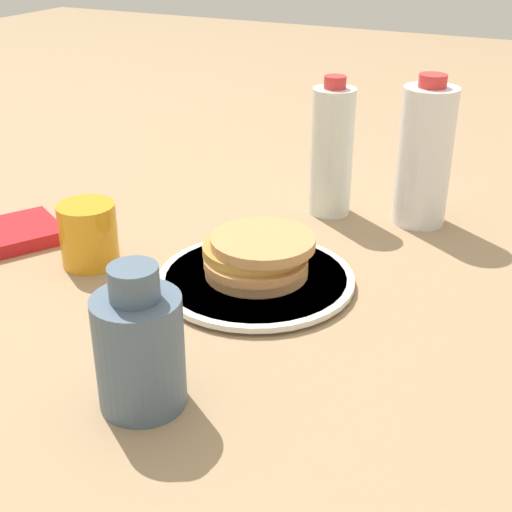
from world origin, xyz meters
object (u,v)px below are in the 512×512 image
(water_bottle_mid, at_px, (425,156))
(juice_glass, at_px, (89,234))
(pancake_stack, at_px, (256,256))
(plate, at_px, (256,279))
(water_bottle_near, at_px, (332,151))
(cream_jug, at_px, (139,347))

(water_bottle_mid, bearing_deg, juice_glass, -47.09)
(pancake_stack, relative_size, water_bottle_mid, 0.62)
(plate, relative_size, juice_glass, 2.95)
(juice_glass, bearing_deg, water_bottle_near, 144.12)
(plate, distance_m, cream_jug, 0.27)
(plate, xyz_separation_m, juice_glass, (0.04, -0.22, 0.04))
(pancake_stack, distance_m, water_bottle_near, 0.27)
(cream_jug, bearing_deg, water_bottle_near, -179.01)
(pancake_stack, xyz_separation_m, water_bottle_near, (-0.26, -0.00, 0.06))
(pancake_stack, xyz_separation_m, cream_jug, (0.26, 0.01, 0.02))
(pancake_stack, height_order, water_bottle_mid, water_bottle_mid)
(plate, distance_m, pancake_stack, 0.03)
(plate, bearing_deg, pancake_stack, -153.76)
(pancake_stack, height_order, water_bottle_near, water_bottle_near)
(plate, relative_size, cream_jug, 1.69)
(plate, height_order, juice_glass, juice_glass)
(juice_glass, relative_size, cream_jug, 0.57)
(pancake_stack, bearing_deg, water_bottle_mid, 154.99)
(pancake_stack, height_order, juice_glass, juice_glass)
(water_bottle_near, height_order, water_bottle_mid, water_bottle_mid)
(cream_jug, relative_size, water_bottle_mid, 0.66)
(juice_glass, xyz_separation_m, water_bottle_near, (-0.31, 0.22, 0.06))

